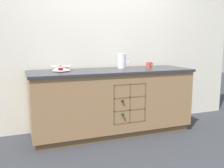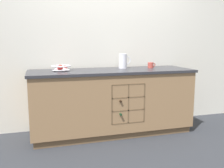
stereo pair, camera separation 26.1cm
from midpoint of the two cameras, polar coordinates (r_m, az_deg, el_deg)
The scene contains 6 objects.
ground_plane at distance 3.61m, azimuth 2.11°, elevation -10.98°, with size 14.00×14.00×0.00m, color #2D3035.
back_wall at distance 3.76m, azimuth 0.28°, elevation 9.70°, with size 4.59×0.06×2.55m, color silver.
kitchen_island at distance 3.47m, azimuth 2.18°, elevation -3.98°, with size 2.23×0.72×0.89m.
fruit_bowl at distance 3.31m, azimuth -9.33°, elevation 3.74°, with size 0.26×0.26×0.08m.
white_pitcher at distance 3.61m, azimuth 4.62°, elevation 5.31°, with size 0.18×0.12×0.21m.
ceramic_mug at distance 3.72m, azimuth 10.86°, elevation 4.25°, with size 0.12×0.08×0.08m.
Camera 2 is at (-0.95, -3.25, 1.26)m, focal length 40.00 mm.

